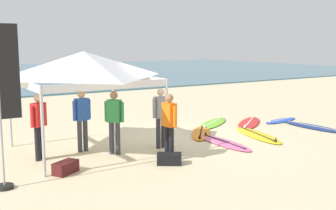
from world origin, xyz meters
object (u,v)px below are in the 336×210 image
(surfboard_red, at_px, (249,123))
(gear_bag_near_tent, at_px, (169,159))
(person_red, at_px, (39,122))
(surfboard_navy, at_px, (312,127))
(surfboard_pink, at_px, (224,142))
(canopy_tent, at_px, (83,65))
(surfboard_orange, at_px, (201,133))
(surfboard_blue, at_px, (281,120))
(surfboard_lime, at_px, (213,123))
(person_blue, at_px, (82,116))
(gear_bag_by_pole, at_px, (66,167))
(person_green, at_px, (114,118))
(surfboard_yellow, at_px, (258,135))
(person_grey, at_px, (161,114))
(person_orange, at_px, (169,122))
(banner_flag, at_px, (6,113))

(surfboard_red, xyz_separation_m, gear_bag_near_tent, (-5.31, -2.71, 0.10))
(surfboard_red, relative_size, gear_bag_near_tent, 4.10)
(person_red, bearing_deg, surfboard_red, 4.22)
(surfboard_navy, height_order, surfboard_pink, same)
(surfboard_red, xyz_separation_m, surfboard_pink, (-2.79, -1.82, 0.00))
(canopy_tent, bearing_deg, surfboard_orange, -0.68)
(surfboard_red, height_order, surfboard_blue, same)
(surfboard_lime, xyz_separation_m, person_blue, (-5.49, -1.07, 0.95))
(surfboard_lime, distance_m, gear_bag_by_pole, 7.09)
(gear_bag_by_pole, bearing_deg, person_green, 28.17)
(surfboard_yellow, relative_size, person_grey, 1.57)
(canopy_tent, distance_m, surfboard_red, 6.97)
(canopy_tent, height_order, surfboard_blue, canopy_tent)
(gear_bag_near_tent, bearing_deg, gear_bag_by_pole, 163.69)
(person_grey, bearing_deg, canopy_tent, 156.09)
(surfboard_orange, height_order, gear_bag_near_tent, gear_bag_near_tent)
(surfboard_navy, bearing_deg, surfboard_orange, 161.56)
(canopy_tent, distance_m, person_orange, 2.86)
(surfboard_orange, distance_m, gear_bag_near_tent, 3.58)
(surfboard_lime, relative_size, person_green, 1.40)
(surfboard_pink, bearing_deg, person_red, 166.26)
(surfboard_red, height_order, person_green, person_green)
(surfboard_orange, height_order, person_grey, person_grey)
(surfboard_lime, bearing_deg, gear_bag_near_tent, -140.71)
(surfboard_red, xyz_separation_m, surfboard_blue, (1.36, -0.31, 0.00))
(banner_flag, height_order, gear_bag_near_tent, banner_flag)
(surfboard_orange, relative_size, person_orange, 1.23)
(person_blue, height_order, person_green, same)
(gear_bag_by_pole, bearing_deg, person_grey, 14.46)
(person_grey, distance_m, gear_bag_by_pole, 3.29)
(person_blue, bearing_deg, surfboard_navy, -9.59)
(person_red, relative_size, banner_flag, 0.50)
(canopy_tent, bearing_deg, person_red, -170.57)
(surfboard_lime, distance_m, surfboard_red, 1.34)
(canopy_tent, height_order, surfboard_red, canopy_tent)
(person_blue, distance_m, person_red, 1.25)
(surfboard_pink, bearing_deg, surfboard_navy, 1.30)
(surfboard_orange, bearing_deg, surfboard_red, 9.06)
(surfboard_lime, xyz_separation_m, person_grey, (-3.47, -1.91, 0.95))
(surfboard_yellow, distance_m, surfboard_blue, 2.89)
(surfboard_yellow, relative_size, gear_bag_near_tent, 4.48)
(surfboard_red, relative_size, person_grey, 1.44)
(surfboard_orange, distance_m, person_green, 3.65)
(surfboard_navy, xyz_separation_m, surfboard_red, (-1.39, 1.73, -0.00))
(surfboard_red, distance_m, surfboard_blue, 1.39)
(banner_flag, bearing_deg, person_red, 57.20)
(surfboard_navy, xyz_separation_m, person_grey, (-6.01, 0.51, 0.95))
(person_orange, bearing_deg, surfboard_blue, 17.88)
(surfboard_blue, bearing_deg, person_grey, -171.37)
(canopy_tent, distance_m, surfboard_pink, 4.67)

